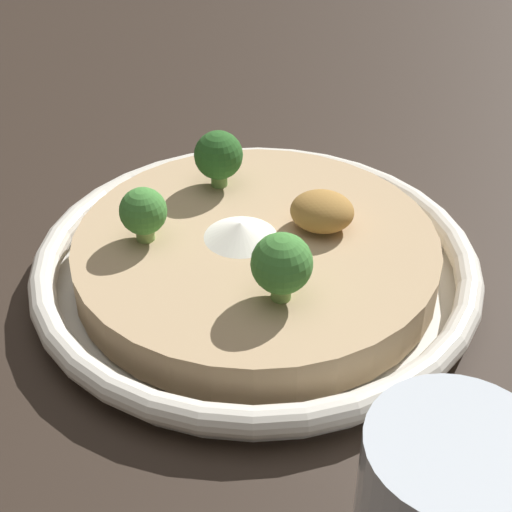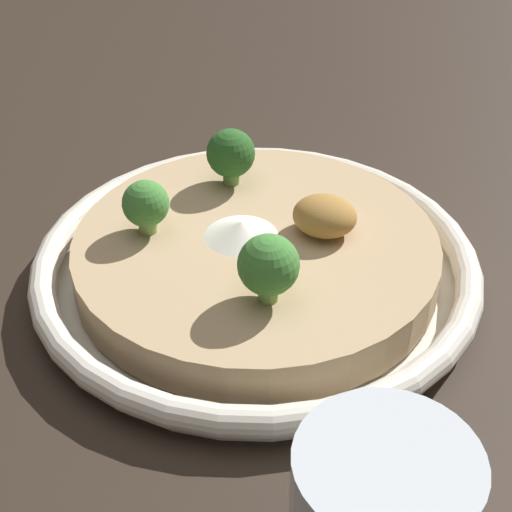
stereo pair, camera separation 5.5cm
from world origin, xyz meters
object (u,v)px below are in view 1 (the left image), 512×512
at_px(risotto_bowl, 256,262).
at_px(broccoli_front_right, 219,156).
at_px(broccoli_right, 143,212).
at_px(broccoli_back, 282,265).

distance_m(risotto_bowl, broccoli_front_right, 0.09).
height_order(risotto_bowl, broccoli_front_right, broccoli_front_right).
xyz_separation_m(risotto_bowl, broccoli_right, (0.07, 0.02, 0.04)).
relative_size(broccoli_right, broccoli_back, 0.85).
relative_size(broccoli_back, broccoli_front_right, 1.04).
bearing_deg(risotto_bowl, broccoli_right, 12.02).
relative_size(risotto_bowl, broccoli_front_right, 7.14).
bearing_deg(broccoli_right, broccoli_front_right, -112.03).
relative_size(risotto_bowl, broccoli_back, 6.84).
bearing_deg(broccoli_front_right, broccoli_back, 119.79).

